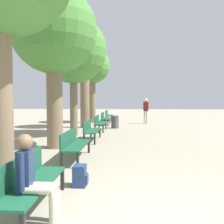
{
  "coord_description": "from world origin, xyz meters",
  "views": [
    {
      "loc": [
        -0.5,
        -2.95,
        1.7
      ],
      "look_at": [
        -0.95,
        4.64,
        1.31
      ],
      "focal_mm": 40.0,
      "sensor_mm": 36.0,
      "label": 1
    }
  ],
  "objects_px": {
    "backpack": "(80,176)",
    "bench_row_5": "(108,115)",
    "person_seated": "(33,176)",
    "trash_bin": "(115,122)",
    "pedestrian_near": "(146,109)",
    "bench_row_3": "(99,122)",
    "bench_row_4": "(105,117)",
    "tree_row_1": "(54,33)",
    "bench_row_0": "(28,179)",
    "bench_row_1": "(74,143)",
    "bench_row_2": "(90,129)",
    "tree_row_2": "(73,51)",
    "tree_row_3": "(85,51)",
    "tree_row_4": "(92,67)"
  },
  "relations": [
    {
      "from": "bench_row_1",
      "to": "bench_row_4",
      "type": "distance_m",
      "value": 9.7
    },
    {
      "from": "person_seated",
      "to": "bench_row_4",
      "type": "bearing_deg",
      "value": 90.98
    },
    {
      "from": "tree_row_4",
      "to": "bench_row_1",
      "type": "bearing_deg",
      "value": -84.79
    },
    {
      "from": "bench_row_1",
      "to": "pedestrian_near",
      "type": "xyz_separation_m",
      "value": [
        2.8,
        10.4,
        0.53
      ]
    },
    {
      "from": "tree_row_4",
      "to": "backpack",
      "type": "relative_size",
      "value": 12.94
    },
    {
      "from": "trash_bin",
      "to": "bench_row_1",
      "type": "bearing_deg",
      "value": -95.89
    },
    {
      "from": "bench_row_0",
      "to": "bench_row_1",
      "type": "xyz_separation_m",
      "value": [
        0.0,
        3.23,
        0.0
      ]
    },
    {
      "from": "tree_row_1",
      "to": "trash_bin",
      "type": "relative_size",
      "value": 7.5
    },
    {
      "from": "backpack",
      "to": "bench_row_5",
      "type": "bearing_deg",
      "value": 92.22
    },
    {
      "from": "bench_row_0",
      "to": "bench_row_5",
      "type": "distance_m",
      "value": 16.16
    },
    {
      "from": "bench_row_2",
      "to": "bench_row_3",
      "type": "relative_size",
      "value": 1.0
    },
    {
      "from": "bench_row_3",
      "to": "tree_row_4",
      "type": "xyz_separation_m",
      "value": [
        -1.01,
        4.59,
        3.53
      ]
    },
    {
      "from": "trash_bin",
      "to": "pedestrian_near",
      "type": "bearing_deg",
      "value": 53.46
    },
    {
      "from": "bench_row_1",
      "to": "bench_row_2",
      "type": "height_order",
      "value": "same"
    },
    {
      "from": "bench_row_1",
      "to": "tree_row_2",
      "type": "relative_size",
      "value": 0.34
    },
    {
      "from": "bench_row_1",
      "to": "bench_row_2",
      "type": "relative_size",
      "value": 1.0
    },
    {
      "from": "tree_row_1",
      "to": "pedestrian_near",
      "type": "relative_size",
      "value": 3.14
    },
    {
      "from": "tree_row_3",
      "to": "pedestrian_near",
      "type": "height_order",
      "value": "tree_row_3"
    },
    {
      "from": "bench_row_5",
      "to": "person_seated",
      "type": "distance_m",
      "value": 16.54
    },
    {
      "from": "bench_row_3",
      "to": "bench_row_4",
      "type": "xyz_separation_m",
      "value": [
        0.0,
        3.23,
        0.0
      ]
    },
    {
      "from": "bench_row_0",
      "to": "trash_bin",
      "type": "bearing_deg",
      "value": 85.85
    },
    {
      "from": "bench_row_4",
      "to": "pedestrian_near",
      "type": "distance_m",
      "value": 2.93
    },
    {
      "from": "person_seated",
      "to": "backpack",
      "type": "distance_m",
      "value": 1.59
    },
    {
      "from": "bench_row_4",
      "to": "backpack",
      "type": "xyz_separation_m",
      "value": [
        0.58,
        -11.82,
        -0.28
      ]
    },
    {
      "from": "bench_row_2",
      "to": "tree_row_3",
      "type": "distance_m",
      "value": 6.23
    },
    {
      "from": "bench_row_5",
      "to": "trash_bin",
      "type": "height_order",
      "value": "bench_row_5"
    },
    {
      "from": "trash_bin",
      "to": "person_seated",
      "type": "bearing_deg",
      "value": -92.87
    },
    {
      "from": "tree_row_1",
      "to": "tree_row_2",
      "type": "relative_size",
      "value": 1.0
    },
    {
      "from": "tree_row_4",
      "to": "pedestrian_near",
      "type": "xyz_separation_m",
      "value": [
        3.81,
        -0.66,
        -3.01
      ]
    },
    {
      "from": "bench_row_0",
      "to": "bench_row_3",
      "type": "relative_size",
      "value": 1.0
    },
    {
      "from": "tree_row_1",
      "to": "backpack",
      "type": "relative_size",
      "value": 13.3
    },
    {
      "from": "bench_row_0",
      "to": "bench_row_3",
      "type": "bearing_deg",
      "value": 90.0
    },
    {
      "from": "bench_row_4",
      "to": "person_seated",
      "type": "height_order",
      "value": "person_seated"
    },
    {
      "from": "bench_row_4",
      "to": "bench_row_0",
      "type": "bearing_deg",
      "value": -90.0
    },
    {
      "from": "bench_row_5",
      "to": "backpack",
      "type": "xyz_separation_m",
      "value": [
        0.58,
        -15.05,
        -0.28
      ]
    },
    {
      "from": "bench_row_5",
      "to": "pedestrian_near",
      "type": "distance_m",
      "value": 3.81
    },
    {
      "from": "trash_bin",
      "to": "bench_row_5",
      "type": "bearing_deg",
      "value": 98.62
    },
    {
      "from": "bench_row_3",
      "to": "bench_row_4",
      "type": "height_order",
      "value": "same"
    },
    {
      "from": "bench_row_1",
      "to": "tree_row_2",
      "type": "xyz_separation_m",
      "value": [
        -1.01,
        4.75,
        3.47
      ]
    },
    {
      "from": "bench_row_1",
      "to": "tree_row_1",
      "type": "relative_size",
      "value": 0.34
    },
    {
      "from": "tree_row_3",
      "to": "backpack",
      "type": "distance_m",
      "value": 10.99
    },
    {
      "from": "person_seated",
      "to": "backpack",
      "type": "relative_size",
      "value": 2.96
    },
    {
      "from": "backpack",
      "to": "bench_row_4",
      "type": "bearing_deg",
      "value": 92.83
    },
    {
      "from": "person_seated",
      "to": "pedestrian_near",
      "type": "xyz_separation_m",
      "value": [
        2.57,
        14.0,
        0.35
      ]
    },
    {
      "from": "bench_row_0",
      "to": "tree_row_2",
      "type": "distance_m",
      "value": 8.76
    },
    {
      "from": "bench_row_0",
      "to": "tree_row_4",
      "type": "distance_m",
      "value": 14.76
    },
    {
      "from": "bench_row_5",
      "to": "tree_row_4",
      "type": "distance_m",
      "value": 4.12
    },
    {
      "from": "bench_row_5",
      "to": "person_seated",
      "type": "xyz_separation_m",
      "value": [
        0.23,
        -16.53,
        0.17
      ]
    },
    {
      "from": "bench_row_5",
      "to": "pedestrian_near",
      "type": "relative_size",
      "value": 1.07
    },
    {
      "from": "bench_row_2",
      "to": "bench_row_5",
      "type": "distance_m",
      "value": 9.7
    }
  ]
}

